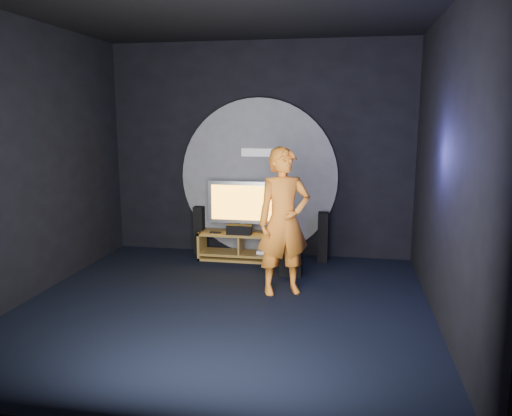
{
  "coord_description": "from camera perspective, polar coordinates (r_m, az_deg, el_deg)",
  "views": [
    {
      "loc": [
        1.44,
        -5.64,
        2.31
      ],
      "look_at": [
        0.21,
        1.05,
        1.05
      ],
      "focal_mm": 35.0,
      "sensor_mm": 36.0,
      "label": 1
    }
  ],
  "objects": [
    {
      "name": "center_speaker",
      "position": [
        7.95,
        -1.92,
        -2.48
      ],
      "size": [
        0.4,
        0.15,
        0.15
      ],
      "primitive_type": "cube",
      "color": "black",
      "rests_on": "media_console"
    },
    {
      "name": "tower_speaker_left",
      "position": [
        8.53,
        -6.51,
        -2.5
      ],
      "size": [
        0.16,
        0.18,
        0.8
      ],
      "primitive_type": "cube",
      "color": "black",
      "rests_on": "ground"
    },
    {
      "name": "back_wall",
      "position": [
        8.28,
        0.37,
        6.62
      ],
      "size": [
        5.0,
        0.04,
        3.5
      ],
      "primitive_type": "cube",
      "color": "black",
      "rests_on": "ground"
    },
    {
      "name": "floor",
      "position": [
        6.26,
        -3.72,
        -11.17
      ],
      "size": [
        5.0,
        5.0,
        0.0
      ],
      "primitive_type": "plane",
      "color": "black",
      "rests_on": "ground"
    },
    {
      "name": "media_console",
      "position": [
        8.14,
        -1.68,
        -4.56
      ],
      "size": [
        1.36,
        0.45,
        0.45
      ],
      "color": "olive",
      "rests_on": "ground"
    },
    {
      "name": "player",
      "position": [
        6.46,
        3.18,
        -1.55
      ],
      "size": [
        0.83,
        0.71,
        1.93
      ],
      "primitive_type": "imported",
      "rotation": [
        0.0,
        0.0,
        0.42
      ],
      "color": "#CC691B",
      "rests_on": "ground"
    },
    {
      "name": "front_wall",
      "position": [
        3.5,
        -14.07,
        0.98
      ],
      "size": [
        5.0,
        0.04,
        3.5
      ],
      "primitive_type": "cube",
      "color": "black",
      "rests_on": "ground"
    },
    {
      "name": "tower_speaker_right",
      "position": [
        8.05,
        7.65,
        -3.31
      ],
      "size": [
        0.16,
        0.18,
        0.8
      ],
      "primitive_type": "cube",
      "color": "black",
      "rests_on": "ground"
    },
    {
      "name": "subwoofer",
      "position": [
        7.41,
        4.03,
        -6.28
      ],
      "size": [
        0.32,
        0.32,
        0.35
      ],
      "primitive_type": "cube",
      "color": "black",
      "rests_on": "ground"
    },
    {
      "name": "left_wall",
      "position": [
        6.9,
        -24.55,
        4.9
      ],
      "size": [
        0.04,
        5.0,
        3.5
      ],
      "primitive_type": "cube",
      "color": "black",
      "rests_on": "ground"
    },
    {
      "name": "remote",
      "position": [
        8.06,
        -4.67,
        -2.81
      ],
      "size": [
        0.18,
        0.05,
        0.02
      ],
      "primitive_type": "cube",
      "color": "black",
      "rests_on": "media_console"
    },
    {
      "name": "wall_disc_panel",
      "position": [
        8.27,
        0.3,
        3.49
      ],
      "size": [
        2.6,
        0.11,
        2.6
      ],
      "color": "#515156",
      "rests_on": "ground"
    },
    {
      "name": "right_wall",
      "position": [
        5.76,
        21.0,
        4.23
      ],
      "size": [
        0.04,
        5.0,
        3.5
      ],
      "primitive_type": "cube",
      "color": "black",
      "rests_on": "ground"
    },
    {
      "name": "ceiling",
      "position": [
        5.94,
        -4.15,
        22.07
      ],
      "size": [
        5.0,
        5.0,
        0.01
      ],
      "primitive_type": "cube",
      "color": "black",
      "rests_on": "back_wall"
    },
    {
      "name": "tv",
      "position": [
        8.06,
        -1.65,
        0.42
      ],
      "size": [
        1.11,
        0.22,
        0.83
      ],
      "color": "#B6B5BD",
      "rests_on": "media_console"
    }
  ]
}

